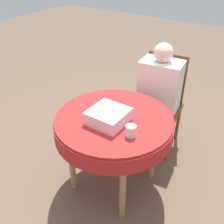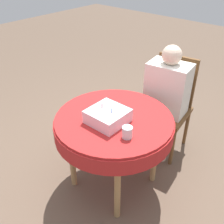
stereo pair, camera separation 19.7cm
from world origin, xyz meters
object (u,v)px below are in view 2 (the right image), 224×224
at_px(birthday_cake, 107,116).
at_px(person, 166,92).
at_px(drinking_glass, 127,132).
at_px(chair, 169,102).

bearing_deg(birthday_cake, person, 85.51).
distance_m(person, birthday_cake, 0.78).
relative_size(birthday_cake, drinking_glass, 3.19).
bearing_deg(chair, person, -90.00).
bearing_deg(chair, drinking_glass, -86.40).
bearing_deg(person, birthday_cake, -102.25).
relative_size(person, drinking_glass, 13.23).
xyz_separation_m(person, birthday_cake, (-0.06, -0.77, 0.09)).
bearing_deg(drinking_glass, chair, 101.36).
distance_m(chair, drinking_glass, 0.98).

